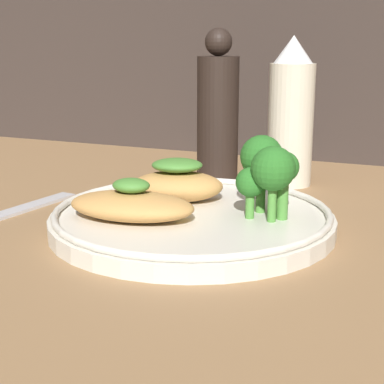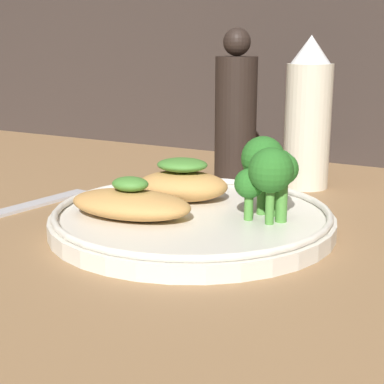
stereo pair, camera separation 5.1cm
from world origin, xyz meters
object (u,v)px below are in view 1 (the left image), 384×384
plate (192,218)px  pepper_grinder (218,112)px  broccoli_bunch (269,167)px  sauce_bottle (291,115)px

plate → pepper_grinder: (-5.40, 20.20, 7.04)cm
broccoli_bunch → pepper_grinder: pepper_grinder is taller
plate → pepper_grinder: 22.06cm
broccoli_bunch → pepper_grinder: (-11.71, 18.24, 2.29)cm
sauce_bottle → broccoli_bunch: bearing=-81.2°
broccoli_bunch → pepper_grinder: bearing=122.7°
sauce_bottle → pepper_grinder: 8.89cm
plate → sauce_bottle: 21.69cm
sauce_bottle → pepper_grinder: (-8.89, 0.00, -0.05)cm
plate → broccoli_bunch: bearing=17.2°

